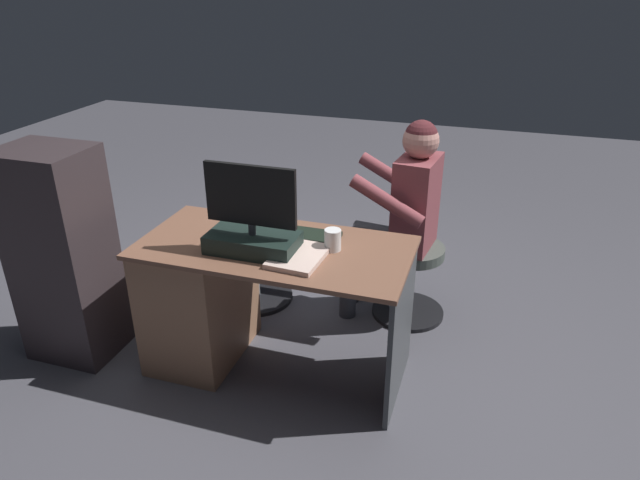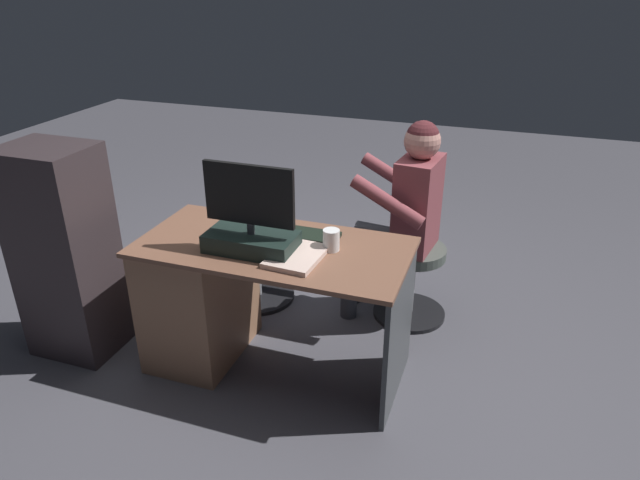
{
  "view_description": "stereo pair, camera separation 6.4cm",
  "coord_description": "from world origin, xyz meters",
  "px_view_note": "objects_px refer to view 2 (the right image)",
  "views": [
    {
      "loc": [
        -0.96,
        2.62,
        1.93
      ],
      "look_at": [
        -0.13,
        0.04,
        0.62
      ],
      "focal_mm": 32.24,
      "sensor_mm": 36.0,
      "label": 1
    },
    {
      "loc": [
        -1.02,
        2.6,
        1.93
      ],
      "look_at": [
        -0.13,
        0.04,
        0.62
      ],
      "focal_mm": 32.24,
      "sensor_mm": 36.0,
      "label": 2
    }
  ],
  "objects_px": {
    "cup": "(331,240)",
    "person": "(403,206)",
    "tv_remote": "(222,231)",
    "desk": "(215,293)",
    "computer_mouse": "(242,224)",
    "keyboard": "(297,233)",
    "monitor": "(251,228)",
    "office_chair_teddy": "(257,260)",
    "teddy_bear": "(255,208)",
    "visitor_chair": "(412,275)"
  },
  "relations": [
    {
      "from": "office_chair_teddy",
      "to": "person",
      "type": "relative_size",
      "value": 0.38
    },
    {
      "from": "tv_remote",
      "to": "teddy_bear",
      "type": "relative_size",
      "value": 0.42
    },
    {
      "from": "desk",
      "to": "person",
      "type": "relative_size",
      "value": 1.1
    },
    {
      "from": "keyboard",
      "to": "computer_mouse",
      "type": "xyz_separation_m",
      "value": [
        0.3,
        0.0,
        0.01
      ]
    },
    {
      "from": "cup",
      "to": "person",
      "type": "xyz_separation_m",
      "value": [
        -0.21,
        -0.66,
        -0.06
      ]
    },
    {
      "from": "tv_remote",
      "to": "office_chair_teddy",
      "type": "bearing_deg",
      "value": -54.81
    },
    {
      "from": "cup",
      "to": "office_chair_teddy",
      "type": "distance_m",
      "value": 1.0
    },
    {
      "from": "keyboard",
      "to": "teddy_bear",
      "type": "bearing_deg",
      "value": -45.84
    },
    {
      "from": "desk",
      "to": "office_chair_teddy",
      "type": "distance_m",
      "value": 0.61
    },
    {
      "from": "monitor",
      "to": "person",
      "type": "relative_size",
      "value": 0.36
    },
    {
      "from": "office_chair_teddy",
      "to": "visitor_chair",
      "type": "relative_size",
      "value": 1.0
    },
    {
      "from": "desk",
      "to": "keyboard",
      "type": "height_order",
      "value": "keyboard"
    },
    {
      "from": "desk",
      "to": "computer_mouse",
      "type": "relative_size",
      "value": 13.68
    },
    {
      "from": "desk",
      "to": "computer_mouse",
      "type": "xyz_separation_m",
      "value": [
        -0.11,
        -0.14,
        0.35
      ]
    },
    {
      "from": "computer_mouse",
      "to": "office_chair_teddy",
      "type": "distance_m",
      "value": 0.67
    },
    {
      "from": "computer_mouse",
      "to": "cup",
      "type": "distance_m",
      "value": 0.52
    },
    {
      "from": "teddy_bear",
      "to": "person",
      "type": "bearing_deg",
      "value": -173.86
    },
    {
      "from": "keyboard",
      "to": "tv_remote",
      "type": "xyz_separation_m",
      "value": [
        0.37,
        0.1,
        -0.0
      ]
    },
    {
      "from": "tv_remote",
      "to": "office_chair_teddy",
      "type": "height_order",
      "value": "tv_remote"
    },
    {
      "from": "desk",
      "to": "teddy_bear",
      "type": "bearing_deg",
      "value": -85.94
    },
    {
      "from": "keyboard",
      "to": "cup",
      "type": "bearing_deg",
      "value": 154.72
    },
    {
      "from": "desk",
      "to": "keyboard",
      "type": "distance_m",
      "value": 0.56
    },
    {
      "from": "monitor",
      "to": "office_chair_teddy",
      "type": "relative_size",
      "value": 0.95
    },
    {
      "from": "computer_mouse",
      "to": "visitor_chair",
      "type": "xyz_separation_m",
      "value": [
        -0.8,
        -0.58,
        -0.46
      ]
    },
    {
      "from": "desk",
      "to": "visitor_chair",
      "type": "bearing_deg",
      "value": -141.7
    },
    {
      "from": "monitor",
      "to": "teddy_bear",
      "type": "bearing_deg",
      "value": -65.65
    },
    {
      "from": "cup",
      "to": "office_chair_teddy",
      "type": "relative_size",
      "value": 0.22
    },
    {
      "from": "keyboard",
      "to": "teddy_bear",
      "type": "relative_size",
      "value": 1.19
    },
    {
      "from": "cup",
      "to": "tv_remote",
      "type": "bearing_deg",
      "value": 0.2
    },
    {
      "from": "tv_remote",
      "to": "office_chair_teddy",
      "type": "relative_size",
      "value": 0.33
    },
    {
      "from": "office_chair_teddy",
      "to": "teddy_bear",
      "type": "distance_m",
      "value": 0.35
    },
    {
      "from": "tv_remote",
      "to": "visitor_chair",
      "type": "bearing_deg",
      "value": -116.01
    },
    {
      "from": "office_chair_teddy",
      "to": "desk",
      "type": "bearing_deg",
      "value": 94.14
    },
    {
      "from": "desk",
      "to": "person",
      "type": "height_order",
      "value": "person"
    },
    {
      "from": "desk",
      "to": "tv_remote",
      "type": "height_order",
      "value": "tv_remote"
    },
    {
      "from": "cup",
      "to": "tv_remote",
      "type": "height_order",
      "value": "cup"
    },
    {
      "from": "desk",
      "to": "cup",
      "type": "distance_m",
      "value": 0.73
    },
    {
      "from": "monitor",
      "to": "person",
      "type": "xyz_separation_m",
      "value": [
        -0.56,
        -0.79,
        -0.12
      ]
    },
    {
      "from": "computer_mouse",
      "to": "teddy_bear",
      "type": "relative_size",
      "value": 0.27
    },
    {
      "from": "person",
      "to": "computer_mouse",
      "type": "bearing_deg",
      "value": 38.38
    },
    {
      "from": "keyboard",
      "to": "visitor_chair",
      "type": "distance_m",
      "value": 0.88
    },
    {
      "from": "desk",
      "to": "person",
      "type": "xyz_separation_m",
      "value": [
        -0.83,
        -0.71,
        0.33
      ]
    },
    {
      "from": "computer_mouse",
      "to": "visitor_chair",
      "type": "height_order",
      "value": "computer_mouse"
    },
    {
      "from": "tv_remote",
      "to": "visitor_chair",
      "type": "relative_size",
      "value": 0.33
    },
    {
      "from": "teddy_bear",
      "to": "desk",
      "type": "bearing_deg",
      "value": 94.06
    },
    {
      "from": "tv_remote",
      "to": "office_chair_teddy",
      "type": "xyz_separation_m",
      "value": [
        0.09,
        -0.56,
        -0.46
      ]
    },
    {
      "from": "monitor",
      "to": "tv_remote",
      "type": "xyz_separation_m",
      "value": [
        0.22,
        -0.12,
        -0.1
      ]
    },
    {
      "from": "tv_remote",
      "to": "teddy_bear",
      "type": "xyz_separation_m",
      "value": [
        0.09,
        -0.57,
        -0.11
      ]
    },
    {
      "from": "monitor",
      "to": "tv_remote",
      "type": "relative_size",
      "value": 2.9
    },
    {
      "from": "monitor",
      "to": "tv_remote",
      "type": "distance_m",
      "value": 0.27
    }
  ]
}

